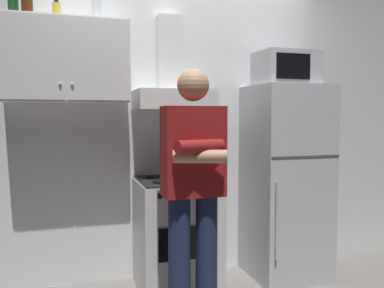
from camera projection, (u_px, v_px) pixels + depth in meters
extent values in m
cube|color=white|center=(171.00, 116.00, 3.46)|extent=(4.80, 0.10, 2.70)
cube|color=silver|center=(66.00, 61.00, 2.97)|extent=(0.90, 0.34, 0.60)
cube|color=silver|center=(31.00, 56.00, 2.74)|extent=(0.43, 0.01, 0.58)
cube|color=silver|center=(99.00, 59.00, 2.87)|extent=(0.43, 0.01, 0.58)
sphere|color=#B2B2B7|center=(60.00, 84.00, 2.79)|extent=(0.02, 0.02, 0.02)
sphere|color=#B2B2B7|center=(72.00, 84.00, 2.82)|extent=(0.02, 0.02, 0.02)
cube|color=silver|center=(177.00, 235.00, 3.17)|extent=(0.60, 0.60, 0.85)
cube|color=black|center=(176.00, 180.00, 3.14)|extent=(0.59, 0.59, 0.01)
cube|color=black|center=(187.00, 243.00, 2.88)|extent=(0.42, 0.01, 0.24)
cylinder|color=black|center=(163.00, 182.00, 2.99)|extent=(0.16, 0.16, 0.01)
cylinder|color=black|center=(197.00, 180.00, 3.07)|extent=(0.16, 0.16, 0.01)
cylinder|color=black|center=(157.00, 177.00, 3.22)|extent=(0.16, 0.16, 0.01)
cylinder|color=black|center=(188.00, 176.00, 3.29)|extent=(0.16, 0.16, 0.01)
cylinder|color=black|center=(160.00, 196.00, 2.79)|extent=(0.04, 0.02, 0.04)
cylinder|color=black|center=(178.00, 195.00, 2.83)|extent=(0.04, 0.02, 0.04)
cylinder|color=black|center=(197.00, 194.00, 2.87)|extent=(0.04, 0.02, 0.04)
cylinder|color=black|center=(215.00, 193.00, 2.91)|extent=(0.04, 0.02, 0.04)
cube|color=white|center=(174.00, 100.00, 3.18)|extent=(0.60, 0.44, 0.15)
cube|color=white|center=(169.00, 54.00, 3.29)|extent=(0.20, 0.16, 0.60)
cube|color=silver|center=(285.00, 181.00, 3.42)|extent=(0.60, 0.60, 1.60)
cube|color=#4C4C4C|center=(306.00, 156.00, 3.12)|extent=(0.59, 0.01, 0.01)
cylinder|color=silver|center=(277.00, 221.00, 3.07)|extent=(0.02, 0.02, 0.60)
cube|color=#B7BABF|center=(286.00, 69.00, 3.38)|extent=(0.48, 0.36, 0.28)
cube|color=black|center=(294.00, 66.00, 3.19)|extent=(0.30, 0.01, 0.20)
cylinder|color=#192342|center=(179.00, 263.00, 2.56)|extent=(0.14, 0.14, 0.85)
cylinder|color=#192342|center=(206.00, 260.00, 2.61)|extent=(0.14, 0.14, 0.85)
cube|color=maroon|center=(193.00, 151.00, 2.54)|extent=(0.38, 0.20, 0.56)
cylinder|color=maroon|center=(200.00, 146.00, 2.40)|extent=(0.33, 0.17, 0.08)
cylinder|color=tan|center=(200.00, 156.00, 2.41)|extent=(0.33, 0.17, 0.08)
sphere|color=tan|center=(193.00, 85.00, 2.51)|extent=(0.20, 0.20, 0.20)
cylinder|color=#B7BABF|center=(197.00, 172.00, 3.06)|extent=(0.19, 0.19, 0.10)
cylinder|color=black|center=(182.00, 168.00, 3.02)|extent=(0.05, 0.01, 0.01)
cylinder|color=black|center=(212.00, 167.00, 3.09)|extent=(0.05, 0.01, 0.01)
cylinder|color=gold|center=(56.00, 11.00, 2.92)|extent=(0.06, 0.06, 0.11)
cylinder|color=black|center=(56.00, 2.00, 2.92)|extent=(0.03, 0.03, 0.02)
cylinder|color=silver|center=(97.00, 2.00, 3.01)|extent=(0.07, 0.07, 0.29)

